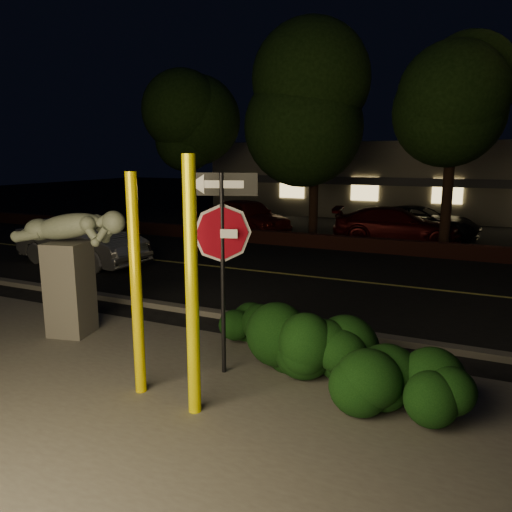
{
  "coord_description": "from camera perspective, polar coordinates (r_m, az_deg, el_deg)",
  "views": [
    {
      "loc": [
        3.8,
        -5.8,
        3.32
      ],
      "look_at": [
        0.23,
        1.88,
        1.6
      ],
      "focal_mm": 35.0,
      "sensor_mm": 36.0,
      "label": 1
    }
  ],
  "objects": [
    {
      "name": "parked_car_red",
      "position": [
        21.44,
        -0.98,
        4.59
      ],
      "size": [
        4.7,
        3.57,
        1.49
      ],
      "primitive_type": "imported",
      "rotation": [
        0.0,
        0.0,
        1.09
      ],
      "color": "maroon",
      "rests_on": "ground"
    },
    {
      "name": "silver_sedan",
      "position": [
        16.17,
        -19.28,
        1.61
      ],
      "size": [
        4.54,
        1.97,
        1.45
      ],
      "primitive_type": "imported",
      "rotation": [
        0.0,
        0.0,
        1.47
      ],
      "color": "#B6B6BB",
      "rests_on": "ground"
    },
    {
      "name": "tree_far_b",
      "position": [
        20.2,
        6.91,
        19.19
      ],
      "size": [
        5.2,
        5.2,
        8.41
      ],
      "color": "black",
      "rests_on": "ground"
    },
    {
      "name": "patio",
      "position": [
        6.96,
        -12.36,
        -17.21
      ],
      "size": [
        14.0,
        6.0,
        0.02
      ],
      "primitive_type": "cube",
      "color": "#4C4944",
      "rests_on": "ground"
    },
    {
      "name": "yellow_pole_left",
      "position": [
        7.01,
        -13.53,
        -3.43
      ],
      "size": [
        0.16,
        0.16,
        3.11
      ],
      "primitive_type": "cylinder",
      "color": "#FBDD00",
      "rests_on": "ground"
    },
    {
      "name": "tree_far_a",
      "position": [
        22.29,
        -7.47,
        16.6
      ],
      "size": [
        4.6,
        4.6,
        7.43
      ],
      "color": "black",
      "rests_on": "ground"
    },
    {
      "name": "tree_far_c",
      "position": [
        18.79,
        21.86,
        17.86
      ],
      "size": [
        4.8,
        4.8,
        7.84
      ],
      "color": "black",
      "rests_on": "ground"
    },
    {
      "name": "brick_wall",
      "position": [
        17.79,
        12.21,
        1.29
      ],
      "size": [
        40.0,
        0.35,
        0.5
      ],
      "primitive_type": "cube",
      "color": "#401B14",
      "rests_on": "ground"
    },
    {
      "name": "curb",
      "position": [
        10.04,
        1.27,
        -7.47
      ],
      "size": [
        80.0,
        0.25,
        0.12
      ],
      "primitive_type": "cube",
      "color": "#4C4944",
      "rests_on": "ground"
    },
    {
      "name": "parked_car_dark",
      "position": [
        21.24,
        18.25,
        3.69
      ],
      "size": [
        4.83,
        2.54,
        1.3
      ],
      "primitive_type": "imported",
      "rotation": [
        0.0,
        0.0,
        1.49
      ],
      "color": "black",
      "rests_on": "ground"
    },
    {
      "name": "signpost",
      "position": [
        7.32,
        -3.88,
        2.53
      ],
      "size": [
        1.0,
        0.36,
        3.07
      ],
      "rotation": [
        0.0,
        0.0,
        0.32
      ],
      "color": "black",
      "rests_on": "ground"
    },
    {
      "name": "building",
      "position": [
        31.05,
        18.08,
        8.5
      ],
      "size": [
        22.0,
        10.2,
        4.0
      ],
      "color": "#726C5B",
      "rests_on": "ground"
    },
    {
      "name": "yellow_pole_right",
      "position": [
        6.29,
        -7.33,
        -3.83
      ],
      "size": [
        0.17,
        0.17,
        3.34
      ],
      "primitive_type": "cylinder",
      "color": "#FFF200",
      "rests_on": "ground"
    },
    {
      "name": "road",
      "position": [
        13.76,
        8.15,
        -2.57
      ],
      "size": [
        80.0,
        8.0,
        0.01
      ],
      "primitive_type": "cube",
      "color": "black",
      "rests_on": "ground"
    },
    {
      "name": "parked_car_darkred",
      "position": [
        19.72,
        15.66,
        3.39
      ],
      "size": [
        4.97,
        2.68,
        1.37
      ],
      "primitive_type": "imported",
      "rotation": [
        0.0,
        0.0,
        1.74
      ],
      "color": "#410809",
      "rests_on": "ground"
    },
    {
      "name": "parking_lot",
      "position": [
        23.35,
        15.32,
        2.93
      ],
      "size": [
        40.0,
        12.0,
        0.01
      ],
      "primitive_type": "cube",
      "color": "black",
      "rests_on": "ground"
    },
    {
      "name": "ground",
      "position": [
        16.59,
        11.17,
        -0.28
      ],
      "size": [
        90.0,
        90.0,
        0.0
      ],
      "primitive_type": "plane",
      "color": "black",
      "rests_on": "ground"
    },
    {
      "name": "lane_marking",
      "position": [
        13.76,
        8.15,
        -2.52
      ],
      "size": [
        80.0,
        0.12,
        0.0
      ],
      "primitive_type": "cube",
      "color": "#D0C553",
      "rests_on": "road"
    },
    {
      "name": "sculpture",
      "position": [
        9.72,
        -20.52,
        -0.32
      ],
      "size": [
        2.21,
        1.03,
        2.36
      ],
      "rotation": [
        0.0,
        0.0,
        0.22
      ],
      "color": "#4C4944",
      "rests_on": "ground"
    },
    {
      "name": "hedge_right",
      "position": [
        7.69,
        6.73,
        -9.13
      ],
      "size": [
        2.1,
        1.45,
        1.25
      ],
      "primitive_type": "ellipsoid",
      "rotation": [
        0.0,
        0.0,
        -0.24
      ],
      "color": "black",
      "rests_on": "ground"
    },
    {
      "name": "hedge_far_right",
      "position": [
        6.88,
        16.85,
        -12.59
      ],
      "size": [
        1.89,
        1.48,
        1.15
      ],
      "primitive_type": "ellipsoid",
      "rotation": [
        0.0,
        0.0,
        -0.3
      ],
      "color": "black",
      "rests_on": "ground"
    },
    {
      "name": "hedge_center",
      "position": [
        8.97,
        -0.25,
        -7.28
      ],
      "size": [
        1.76,
        1.01,
        0.87
      ],
      "primitive_type": "ellipsoid",
      "rotation": [
        0.0,
        0.0,
        0.14
      ],
      "color": "black",
      "rests_on": "ground"
    }
  ]
}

